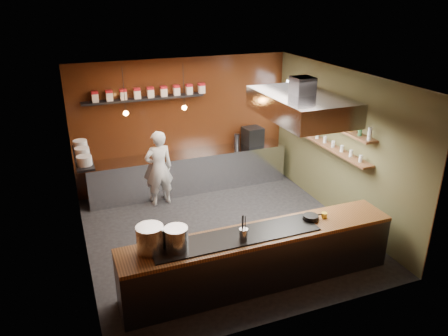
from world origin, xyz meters
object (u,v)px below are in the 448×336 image
chef (159,168)px  espresso_machine (253,136)px  stockpot_small (176,238)px  extractor_hood (301,105)px  stockpot_large (150,238)px

chef → espresso_machine: bearing=-173.2°
stockpot_small → espresso_machine: 4.80m
extractor_hood → espresso_machine: 2.98m
stockpot_small → stockpot_large: bearing=168.1°
stockpot_large → stockpot_small: size_ratio=1.13×
extractor_hood → stockpot_large: bearing=-159.7°
stockpot_large → stockpot_small: bearing=-11.9°
espresso_machine → extractor_hood: bearing=-103.5°
stockpot_large → extractor_hood: bearing=20.3°
stockpot_small → extractor_hood: bearing=24.2°
stockpot_large → espresso_machine: espresso_machine is taller
stockpot_large → espresso_machine: size_ratio=0.93×
extractor_hood → stockpot_large: size_ratio=5.11×
stockpot_small → espresso_machine: espresso_machine is taller
stockpot_large → chef: bearing=74.8°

